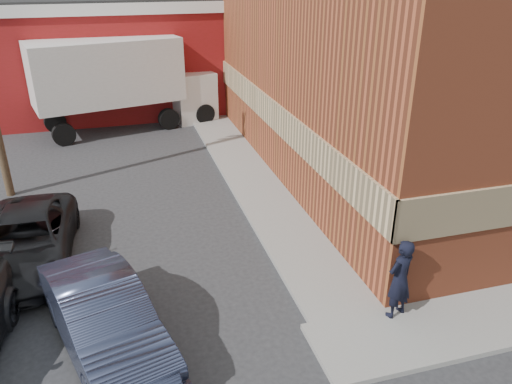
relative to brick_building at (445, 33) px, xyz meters
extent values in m
plane|color=#28282B|center=(-8.50, -9.00, -4.68)|extent=(90.00, 90.00, 0.00)
cube|color=#A6482A|center=(0.00, 0.00, -0.18)|extent=(14.00, 18.00, 9.00)
cube|color=#D4B383|center=(-7.04, 0.00, -2.38)|extent=(0.08, 18.16, 1.00)
cube|color=gray|center=(-7.90, 0.00, -4.62)|extent=(1.80, 18.00, 0.12)
cube|color=maroon|center=(-14.50, 11.00, -2.18)|extent=(16.00, 8.00, 5.00)
cube|color=silver|center=(-14.50, 11.00, 0.57)|extent=(16.30, 8.30, 0.50)
imported|color=black|center=(-6.90, -9.25, -3.64)|extent=(0.78, 0.64, 1.85)
imported|color=#313752|center=(-12.93, -8.50, -3.95)|extent=(2.85, 4.73, 1.47)
imported|color=black|center=(-14.83, -4.65, -4.02)|extent=(2.35, 4.86, 1.33)
cube|color=silver|center=(-12.50, 6.36, -1.97)|extent=(6.81, 3.98, 2.77)
cube|color=#1C6C22|center=(-12.19, 5.11, -2.39)|extent=(6.01, 1.47, 0.85)
cube|color=silver|center=(-8.46, 7.34, -3.51)|extent=(2.41, 2.73, 2.34)
cylinder|color=black|center=(-14.52, 4.78, -4.20)|extent=(1.01, 0.54, 0.96)
cylinder|color=black|center=(-15.02, 6.85, -4.20)|extent=(1.01, 0.54, 0.96)
cylinder|color=black|center=(-9.97, 5.88, -4.20)|extent=(1.01, 0.54, 0.96)
cylinder|color=black|center=(-10.47, 7.95, -4.20)|extent=(1.01, 0.54, 0.96)
cylinder|color=black|center=(-8.21, 6.30, -4.20)|extent=(1.01, 0.54, 0.96)
cylinder|color=black|center=(-8.71, 8.37, -4.20)|extent=(1.01, 0.54, 0.96)
camera|label=1|loc=(-12.22, -16.85, 2.43)|focal=35.00mm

